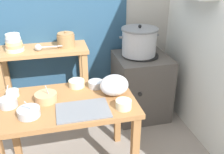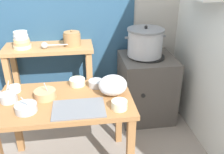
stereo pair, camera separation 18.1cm
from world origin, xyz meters
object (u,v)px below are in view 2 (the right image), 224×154
(prep_table, at_px, (66,110))
(steamer_pot, at_px, (145,42))
(stove_block, at_px, (146,87))
(prep_bowl_3, at_px, (96,83))
(prep_bowl_6, at_px, (77,82))
(back_shelf_table, at_px, (50,65))
(plastic_bag, at_px, (113,85))
(prep_bowl_0, at_px, (45,94))
(bowl_stack_enamel, at_px, (21,41))
(prep_bowl_5, at_px, (9,97))
(ladle, at_px, (46,45))
(prep_bowl_4, at_px, (26,108))
(clay_pot, at_px, (72,39))
(prep_bowl_2, at_px, (15,89))
(prep_bowl_1, at_px, (119,104))
(serving_tray, at_px, (79,109))

(prep_table, relative_size, steamer_pot, 2.43)
(stove_block, bearing_deg, prep_bowl_3, -139.69)
(prep_bowl_6, bearing_deg, back_shelf_table, 115.70)
(plastic_bag, height_order, prep_bowl_0, plastic_bag)
(back_shelf_table, height_order, bowl_stack_enamel, bowl_stack_enamel)
(prep_table, xyz_separation_m, prep_bowl_5, (-0.44, 0.03, 0.15))
(ladle, height_order, prep_bowl_4, ladle)
(clay_pot, bearing_deg, prep_bowl_6, -86.77)
(prep_bowl_2, bearing_deg, clay_pot, 52.79)
(clay_pot, bearing_deg, plastic_bag, -68.38)
(prep_bowl_6, bearing_deg, prep_bowl_5, -158.95)
(stove_block, distance_m, clay_pot, 1.03)
(plastic_bag, bearing_deg, prep_table, -176.52)
(prep_bowl_4, height_order, prep_bowl_6, prep_bowl_4)
(prep_bowl_2, height_order, prep_bowl_3, prep_bowl_3)
(stove_block, bearing_deg, prep_table, -141.44)
(prep_bowl_0, relative_size, prep_bowl_1, 1.44)
(steamer_pot, relative_size, plastic_bag, 1.88)
(steamer_pot, bearing_deg, bowl_stack_enamel, 176.14)
(clay_pot, relative_size, bowl_stack_enamel, 1.01)
(back_shelf_table, xyz_separation_m, prep_bowl_3, (0.46, -0.67, 0.07))
(back_shelf_table, xyz_separation_m, serving_tray, (0.30, -1.02, 0.05))
(steamer_pot, relative_size, clay_pot, 2.41)
(prep_table, relative_size, prep_bowl_0, 6.24)
(back_shelf_table, relative_size, bowl_stack_enamel, 5.18)
(serving_tray, bearing_deg, clay_pot, 92.09)
(prep_table, height_order, prep_bowl_4, prep_bowl_4)
(back_shelf_table, distance_m, prep_bowl_3, 0.81)
(clay_pot, relative_size, prep_bowl_4, 1.15)
(clay_pot, xyz_separation_m, prep_bowl_6, (0.03, -0.61, -0.22))
(back_shelf_table, bearing_deg, bowl_stack_enamel, -175.45)
(prep_bowl_5, distance_m, prep_bowl_6, 0.59)
(clay_pot, bearing_deg, steamer_pot, -7.91)
(prep_table, distance_m, clay_pot, 0.93)
(prep_bowl_6, bearing_deg, prep_bowl_2, -174.86)
(stove_block, relative_size, ladle, 2.78)
(stove_block, distance_m, plastic_bag, 0.96)
(prep_bowl_3, bearing_deg, prep_bowl_4, -149.19)
(prep_bowl_4, relative_size, prep_bowl_5, 0.96)
(prep_bowl_1, xyz_separation_m, prep_bowl_3, (-0.15, 0.39, -0.00))
(prep_table, height_order, ladle, ladle)
(bowl_stack_enamel, bearing_deg, prep_bowl_0, -69.51)
(prep_table, xyz_separation_m, prep_bowl_3, (0.27, 0.18, 0.14))
(prep_bowl_0, height_order, prep_bowl_4, prep_bowl_0)
(bowl_stack_enamel, distance_m, serving_tray, 1.18)
(ladle, distance_m, prep_bowl_4, 0.94)
(clay_pot, bearing_deg, prep_bowl_1, -71.90)
(clay_pot, relative_size, plastic_bag, 0.78)
(prep_table, xyz_separation_m, ladle, (-0.21, 0.78, 0.33))
(ladle, bearing_deg, prep_bowl_1, -57.59)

